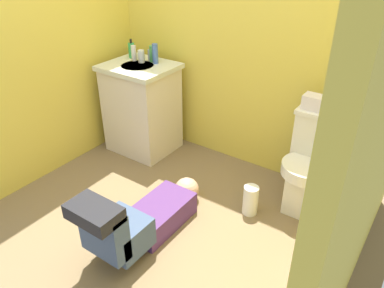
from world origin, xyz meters
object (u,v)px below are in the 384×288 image
(toilet_paper_roll, at_px, (303,274))
(tissue_box, at_px, (319,103))
(soap_dispenser, at_px, (132,50))
(bottle_green, at_px, (152,54))
(bottle_white, at_px, (134,53))
(faucet, at_px, (149,55))
(vanity_cabinet, at_px, (142,107))
(bottle_clear, at_px, (141,56))
(bottle_blue, at_px, (155,54))
(paper_towel_roll, at_px, (250,200))
(toilet, at_px, (311,164))
(person_plumber, at_px, (141,218))

(toilet_paper_roll, bearing_deg, tissue_box, 110.31)
(tissue_box, distance_m, soap_dispenser, 1.72)
(bottle_green, bearing_deg, tissue_box, -0.45)
(tissue_box, distance_m, bottle_white, 1.64)
(faucet, bearing_deg, vanity_cabinet, -90.00)
(bottle_clear, xyz_separation_m, bottle_blue, (0.12, 0.05, 0.03))
(bottle_blue, distance_m, paper_towel_roll, 1.48)
(vanity_cabinet, xyz_separation_m, tissue_box, (1.53, 0.12, 0.38))
(soap_dispenser, bearing_deg, tissue_box, 0.12)
(bottle_green, bearing_deg, vanity_cabinet, -107.03)
(bottle_clear, relative_size, bottle_green, 0.77)
(tissue_box, bearing_deg, faucet, 179.39)
(tissue_box, distance_m, paper_towel_roll, 0.84)
(soap_dispenser, xyz_separation_m, bottle_blue, (0.28, -0.01, 0.02))
(soap_dispenser, bearing_deg, toilet, -2.82)
(tissue_box, relative_size, bottle_clear, 2.04)
(vanity_cabinet, xyz_separation_m, paper_towel_roll, (1.28, -0.29, -0.30))
(tissue_box, xyz_separation_m, toilet_paper_roll, (0.29, -0.78, -0.75))
(soap_dispenser, relative_size, paper_towel_roll, 0.72)
(vanity_cabinet, bearing_deg, bottle_clear, 110.90)
(bottle_green, bearing_deg, soap_dispenser, -176.19)
(bottle_white, bearing_deg, person_plumber, -47.76)
(person_plumber, xyz_separation_m, bottle_white, (-0.91, 1.00, 0.71))
(bottle_blue, bearing_deg, paper_towel_roll, -18.57)
(bottle_green, bearing_deg, bottle_clear, -131.75)
(soap_dispenser, distance_m, bottle_green, 0.23)
(bottle_green, bearing_deg, bottle_blue, -24.67)
(person_plumber, bearing_deg, toilet, 51.45)
(bottle_clear, relative_size, toilet_paper_roll, 0.98)
(faucet, height_order, paper_towel_roll, faucet)
(bottle_green, distance_m, toilet_paper_roll, 2.12)
(soap_dispenser, distance_m, toilet_paper_roll, 2.32)
(vanity_cabinet, xyz_separation_m, person_plumber, (0.80, -0.94, -0.24))
(vanity_cabinet, distance_m, bottle_green, 0.49)
(faucet, xyz_separation_m, soap_dispenser, (-0.19, -0.02, 0.02))
(faucet, relative_size, bottle_white, 0.74)
(person_plumber, xyz_separation_m, tissue_box, (0.73, 1.06, 0.62))
(toilet_paper_roll, bearing_deg, bottle_white, 159.55)
(toilet_paper_roll, bearing_deg, soap_dispenser, 158.81)
(bottle_green, bearing_deg, person_plumber, -54.80)
(bottle_blue, bearing_deg, soap_dispenser, 178.22)
(vanity_cabinet, relative_size, toilet_paper_roll, 7.45)
(toilet, xyz_separation_m, toilet_paper_roll, (0.24, -0.69, -0.32))
(person_plumber, distance_m, toilet_paper_roll, 1.07)
(faucet, xyz_separation_m, toilet_paper_roll, (1.82, -0.80, -0.82))
(vanity_cabinet, relative_size, paper_towel_roll, 3.56)
(toilet, distance_m, soap_dispenser, 1.84)
(person_plumber, xyz_separation_m, bottle_green, (-0.76, 1.08, 0.71))
(tissue_box, bearing_deg, toilet_paper_roll, -69.69)
(toilet, bearing_deg, vanity_cabinet, -178.79)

